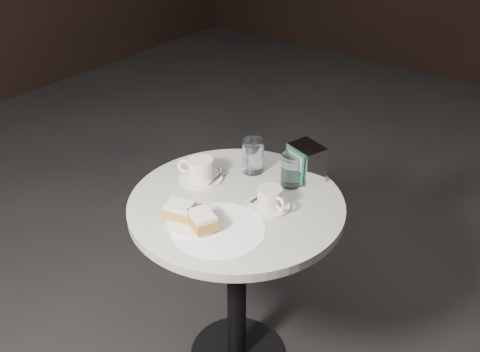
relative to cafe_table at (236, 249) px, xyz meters
name	(u,v)px	position (x,y,z in m)	size (l,w,h in m)	color
cafe_table	(236,249)	(0.00, 0.00, 0.00)	(0.70, 0.70, 0.74)	black
sugar_spill	(218,229)	(0.05, -0.15, 0.20)	(0.28, 0.28, 0.00)	white
beignet_plate	(193,217)	(-0.03, -0.17, 0.22)	(0.19, 0.17, 0.06)	white
coffee_cup_left	(200,171)	(-0.18, 0.03, 0.23)	(0.20, 0.20, 0.08)	white
coffee_cup_right	(270,199)	(0.10, 0.04, 0.23)	(0.16, 0.16, 0.07)	white
water_glass_left	(253,156)	(-0.07, 0.19, 0.26)	(0.08, 0.08, 0.12)	white
water_glass_right	(291,170)	(0.08, 0.19, 0.25)	(0.09, 0.09, 0.11)	white
napkin_dispenser	(306,163)	(0.11, 0.25, 0.26)	(0.13, 0.12, 0.13)	white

